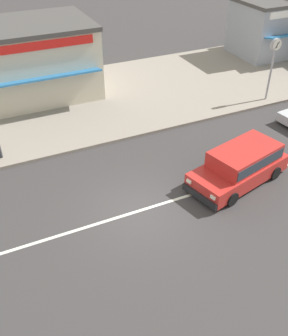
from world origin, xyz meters
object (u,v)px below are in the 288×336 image
at_px(street_clock, 274,55).
at_px(shopfront_mid_block, 275,26).
at_px(shopfront_far_kios, 32,59).
at_px(minivan_red_3, 241,164).

distance_m(street_clock, shopfront_mid_block, 8.74).
distance_m(shopfront_mid_block, shopfront_far_kios, 18.00).
bearing_deg(minivan_red_3, shopfront_far_kios, 115.81).
height_order(shopfront_mid_block, shopfront_far_kios, shopfront_far_kios).
distance_m(minivan_red_3, shopfront_far_kios, 13.89).
bearing_deg(shopfront_far_kios, shopfront_mid_block, -0.48).
relative_size(street_clock, shopfront_far_kios, 0.51).
relative_size(shopfront_mid_block, shopfront_far_kios, 0.85).
bearing_deg(street_clock, shopfront_mid_block, 48.25).
bearing_deg(street_clock, minivan_red_3, -136.90).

